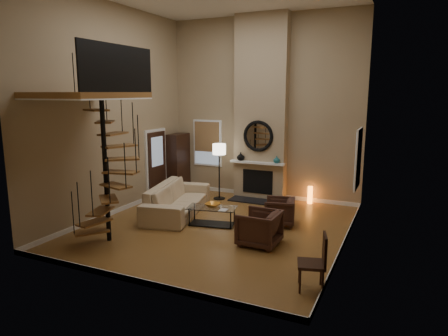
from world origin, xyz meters
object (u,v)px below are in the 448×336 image
at_px(armchair_far, 263,229).
at_px(side_chair, 317,260).
at_px(armchair_near, 282,211).
at_px(sofa, 177,199).
at_px(accent_lamp, 310,195).
at_px(floor_lamp, 219,154).
at_px(hutch, 179,163).
at_px(coffee_table, 212,214).

xyz_separation_m(armchair_far, side_chair, (1.47, -1.53, 0.17)).
bearing_deg(armchair_near, side_chair, 12.88).
bearing_deg(armchair_far, armchair_near, -179.31).
bearing_deg(side_chair, armchair_near, 116.33).
bearing_deg(sofa, accent_lamp, -63.59).
bearing_deg(floor_lamp, armchair_near, -32.91).
xyz_separation_m(hutch, armchair_near, (4.15, -1.98, -0.60)).
relative_size(armchair_near, side_chair, 0.75).
relative_size(sofa, floor_lamp, 1.65).
bearing_deg(accent_lamp, armchair_far, -93.00).
distance_m(armchair_near, accent_lamp, 2.28).
bearing_deg(side_chair, sofa, 147.90).
bearing_deg(sofa, floor_lamp, -25.14).
relative_size(sofa, side_chair, 2.92).
xyz_separation_m(hutch, side_chair, (5.60, -4.92, -0.42)).
bearing_deg(armchair_near, sofa, -99.08).
height_order(armchair_far, side_chair, side_chair).
distance_m(hutch, coffee_table, 3.76).
bearing_deg(armchair_near, coffee_table, -79.88).
relative_size(hutch, accent_lamp, 3.68).
relative_size(armchair_near, coffee_table, 0.56).
relative_size(armchair_far, coffee_table, 0.66).
bearing_deg(hutch, sofa, -60.06).
bearing_deg(armchair_near, hutch, -128.97).
xyz_separation_m(floor_lamp, side_chair, (3.93, -4.54, -0.89)).
bearing_deg(coffee_table, armchair_near, 23.57).
xyz_separation_m(armchair_near, floor_lamp, (-2.48, 1.60, 1.06)).
xyz_separation_m(sofa, side_chair, (4.34, -2.72, 0.13)).
bearing_deg(armchair_far, hutch, -128.05).
distance_m(coffee_table, side_chair, 3.79).
height_order(hutch, accent_lamp, hutch).
bearing_deg(accent_lamp, side_chair, -76.21).
height_order(floor_lamp, accent_lamp, floor_lamp).
xyz_separation_m(sofa, armchair_near, (2.88, 0.22, -0.04)).
height_order(sofa, floor_lamp, floor_lamp).
bearing_deg(armchair_near, accent_lamp, 162.09).
xyz_separation_m(sofa, accent_lamp, (3.06, 2.49, -0.15)).
bearing_deg(armchair_far, coffee_table, -113.23).
distance_m(sofa, armchair_near, 2.89).
bearing_deg(hutch, coffee_table, -46.28).
height_order(coffee_table, floor_lamp, floor_lamp).
distance_m(hutch, accent_lamp, 4.39).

